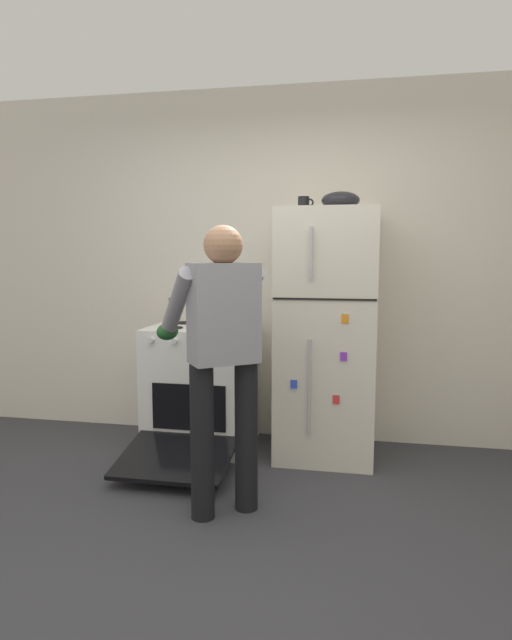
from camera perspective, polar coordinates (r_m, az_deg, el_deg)
ground at (r=2.73m, az=-3.46°, el=-25.00°), size 8.00×8.00×0.00m
kitchen_wall_back at (r=4.23m, az=3.06°, el=5.71°), size 6.00×0.10×2.70m
refrigerator at (r=3.86m, az=7.50°, el=-1.53°), size 0.68×0.72×1.75m
stove_range at (r=4.09m, az=-5.82°, el=-7.15°), size 0.76×1.22×0.92m
person_cook at (r=2.95m, az=-3.70°, el=-2.51°), size 0.69×0.74×1.60m
red_pot at (r=3.92m, az=-3.81°, el=0.19°), size 0.33×0.23×0.13m
coffee_mug at (r=3.90m, az=5.11°, el=12.22°), size 0.11×0.08×0.10m
pepper_mill at (r=4.29m, az=-8.90°, el=1.11°), size 0.05×0.05×0.19m
mixing_bowl at (r=3.83m, az=8.95°, el=12.42°), size 0.26×0.26×0.12m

